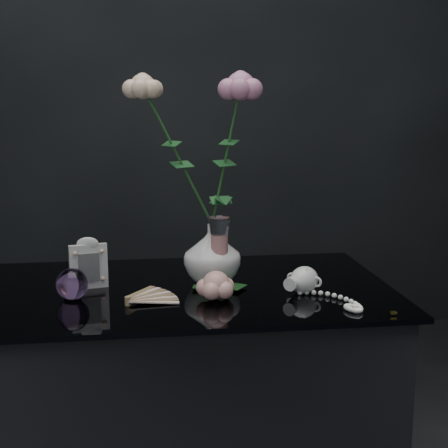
{
  "coord_description": "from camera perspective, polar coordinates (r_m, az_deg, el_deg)",
  "views": [
    {
      "loc": [
        -0.06,
        -1.39,
        1.2
      ],
      "look_at": [
        0.12,
        0.01,
        0.92
      ],
      "focal_mm": 50.0,
      "sensor_mm": 36.0,
      "label": 1
    }
  ],
  "objects": [
    {
      "name": "roses",
      "position": [
        1.48,
        -2.17,
        7.73
      ],
      "size": [
        0.31,
        0.12,
        0.42
      ],
      "color": "beige",
      "rests_on": "vase"
    },
    {
      "name": "pearl_jar",
      "position": [
        1.47,
        7.34,
        -4.97
      ],
      "size": [
        0.31,
        0.31,
        0.07
      ],
      "primitive_type": null,
      "rotation": [
        0.0,
        0.0,
        -0.68
      ],
      "color": "white",
      "rests_on": "table"
    },
    {
      "name": "wine_glass",
      "position": [
        1.49,
        -0.43,
        -2.58
      ],
      "size": [
        0.07,
        0.07,
        0.17
      ],
      "primitive_type": null,
      "rotation": [
        0.0,
        0.0,
        -0.32
      ],
      "color": "white",
      "rests_on": "table"
    },
    {
      "name": "picture_frame",
      "position": [
        1.52,
        -12.29,
        -3.49
      ],
      "size": [
        0.11,
        0.09,
        0.13
      ],
      "primitive_type": null,
      "rotation": [
        0.0,
        0.0,
        0.23
      ],
      "color": "silver",
      "rests_on": "table"
    },
    {
      "name": "vase",
      "position": [
        1.53,
        -1.09,
        -2.72
      ],
      "size": [
        0.15,
        0.15,
        0.15
      ],
      "primitive_type": "imported",
      "rotation": [
        0.0,
        0.0,
        -0.04
      ],
      "color": "silver",
      "rests_on": "table"
    },
    {
      "name": "table",
      "position": [
        1.66,
        -4.55,
        -18.49
      ],
      "size": [
        1.05,
        0.58,
        0.76
      ],
      "color": "black",
      "rests_on": "ground"
    },
    {
      "name": "loose_rose",
      "position": [
        1.41,
        -0.74,
        -5.63
      ],
      "size": [
        0.21,
        0.24,
        0.07
      ],
      "primitive_type": null,
      "rotation": [
        0.0,
        0.0,
        0.41
      ],
      "color": "#EBA598",
      "rests_on": "table"
    },
    {
      "name": "paperweight",
      "position": [
        1.45,
        -13.71,
        -5.36
      ],
      "size": [
        0.09,
        0.09,
        0.07
      ],
      "primitive_type": null,
      "rotation": [
        0.0,
        0.0,
        -0.38
      ],
      "color": "#B17FCE",
      "rests_on": "table"
    },
    {
      "name": "paper_fan",
      "position": [
        1.39,
        -8.79,
        -6.89
      ],
      "size": [
        0.27,
        0.25,
        0.02
      ],
      "primitive_type": null,
      "rotation": [
        0.0,
        0.0,
        0.38
      ],
      "color": "beige",
      "rests_on": "table"
    }
  ]
}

